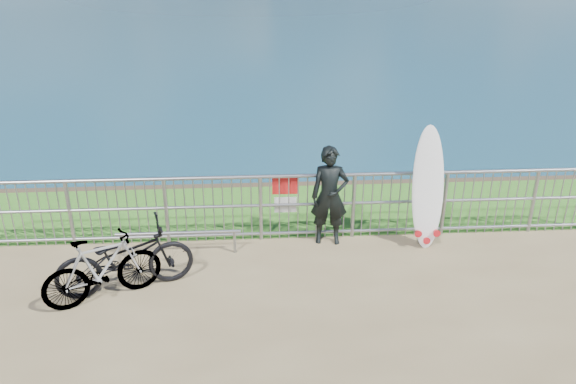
{
  "coord_description": "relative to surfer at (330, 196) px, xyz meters",
  "views": [
    {
      "loc": [
        -0.58,
        -6.57,
        4.34
      ],
      "look_at": [
        -0.09,
        1.2,
        1.0
      ],
      "focal_mm": 35.0,
      "sensor_mm": 36.0,
      "label": 1
    }
  ],
  "objects": [
    {
      "name": "bike_rack",
      "position": [
        -2.36,
        -0.27,
        -0.48
      ],
      "size": [
        1.91,
        0.05,
        0.4
      ],
      "color": "gray",
      "rests_on": "ground"
    },
    {
      "name": "bicycle_near",
      "position": [
        -2.97,
        -1.21,
        -0.32
      ],
      "size": [
        1.97,
        1.17,
        0.98
      ],
      "primitive_type": "imported",
      "rotation": [
        0.0,
        0.0,
        1.87
      ],
      "color": "black",
      "rests_on": "ground"
    },
    {
      "name": "grass_strip",
      "position": [
        -0.59,
        1.25,
        -0.8
      ],
      "size": [
        120.0,
        120.0,
        0.0
      ],
      "primitive_type": "plane",
      "color": "#2F711F",
      "rests_on": "ground"
    },
    {
      "name": "railing",
      "position": [
        -0.57,
        0.15,
        -0.23
      ],
      "size": [
        10.06,
        0.1,
        1.13
      ],
      "color": "gray",
      "rests_on": "ground"
    },
    {
      "name": "bicycle_far",
      "position": [
        -3.22,
        -1.44,
        -0.33
      ],
      "size": [
        1.61,
        1.11,
        0.95
      ],
      "primitive_type": "imported",
      "rotation": [
        0.0,
        0.0,
        2.04
      ],
      "color": "black",
      "rests_on": "ground"
    },
    {
      "name": "surfboard",
      "position": [
        1.52,
        -0.15,
        0.09
      ],
      "size": [
        0.51,
        0.45,
        1.94
      ],
      "color": "white",
      "rests_on": "ground"
    },
    {
      "name": "surfer",
      "position": [
        0.0,
        0.0,
        0.0
      ],
      "size": [
        0.62,
        0.44,
        1.61
      ],
      "primitive_type": "imported",
      "rotation": [
        0.0,
        0.0,
        -0.09
      ],
      "color": "black",
      "rests_on": "ground"
    }
  ]
}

